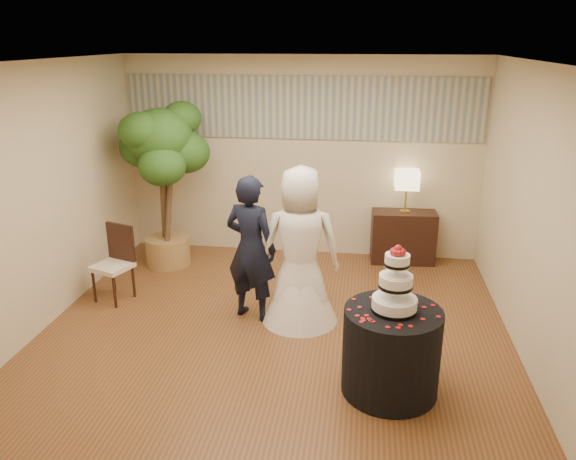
# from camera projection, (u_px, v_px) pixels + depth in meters

# --- Properties ---
(floor) EXTENTS (5.00, 5.00, 0.00)m
(floor) POSITION_uv_depth(u_px,v_px,m) (274.00, 334.00, 6.01)
(floor) COLOR brown
(floor) RESTS_ON ground
(ceiling) EXTENTS (5.00, 5.00, 0.00)m
(ceiling) POSITION_uv_depth(u_px,v_px,m) (271.00, 62.00, 5.10)
(ceiling) COLOR white
(ceiling) RESTS_ON wall_back
(wall_back) EXTENTS (5.00, 0.06, 2.80)m
(wall_back) POSITION_uv_depth(u_px,v_px,m) (302.00, 158.00, 7.90)
(wall_back) COLOR beige
(wall_back) RESTS_ON ground
(wall_front) EXTENTS (5.00, 0.06, 2.80)m
(wall_front) POSITION_uv_depth(u_px,v_px,m) (201.00, 335.00, 3.21)
(wall_front) COLOR beige
(wall_front) RESTS_ON ground
(wall_left) EXTENTS (0.06, 5.00, 2.80)m
(wall_left) POSITION_uv_depth(u_px,v_px,m) (38.00, 200.00, 5.88)
(wall_left) COLOR beige
(wall_left) RESTS_ON ground
(wall_right) EXTENTS (0.06, 5.00, 2.80)m
(wall_right) POSITION_uv_depth(u_px,v_px,m) (537.00, 220.00, 5.23)
(wall_right) COLOR beige
(wall_right) RESTS_ON ground
(mural_border) EXTENTS (4.90, 0.02, 0.85)m
(mural_border) POSITION_uv_depth(u_px,v_px,m) (302.00, 108.00, 7.65)
(mural_border) COLOR #999D8D
(mural_border) RESTS_ON wall_back
(groom) EXTENTS (0.69, 0.56, 1.65)m
(groom) POSITION_uv_depth(u_px,v_px,m) (251.00, 248.00, 6.14)
(groom) COLOR black
(groom) RESTS_ON floor
(bride) EXTENTS (0.95, 0.93, 1.76)m
(bride) POSITION_uv_depth(u_px,v_px,m) (300.00, 246.00, 6.04)
(bride) COLOR white
(bride) RESTS_ON floor
(cake_table) EXTENTS (1.01, 1.01, 0.80)m
(cake_table) POSITION_uv_depth(u_px,v_px,m) (391.00, 351.00, 4.94)
(cake_table) COLOR black
(cake_table) RESTS_ON floor
(wedding_cake) EXTENTS (0.39, 0.39, 0.60)m
(wedding_cake) POSITION_uv_depth(u_px,v_px,m) (396.00, 278.00, 4.71)
(wedding_cake) COLOR white
(wedding_cake) RESTS_ON cake_table
(console) EXTENTS (0.90, 0.44, 0.73)m
(console) POSITION_uv_depth(u_px,v_px,m) (403.00, 237.00, 7.85)
(console) COLOR black
(console) RESTS_ON floor
(table_lamp) EXTENTS (0.32, 0.32, 0.58)m
(table_lamp) POSITION_uv_depth(u_px,v_px,m) (406.00, 192.00, 7.64)
(table_lamp) COLOR beige
(table_lamp) RESTS_ON console
(ficus_tree) EXTENTS (1.28, 1.28, 2.27)m
(ficus_tree) POSITION_uv_depth(u_px,v_px,m) (163.00, 185.00, 7.51)
(ficus_tree) COLOR #2A561B
(ficus_tree) RESTS_ON floor
(side_chair) EXTENTS (0.54, 0.55, 0.91)m
(side_chair) POSITION_uv_depth(u_px,v_px,m) (112.00, 264.00, 6.66)
(side_chair) COLOR black
(side_chair) RESTS_ON floor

